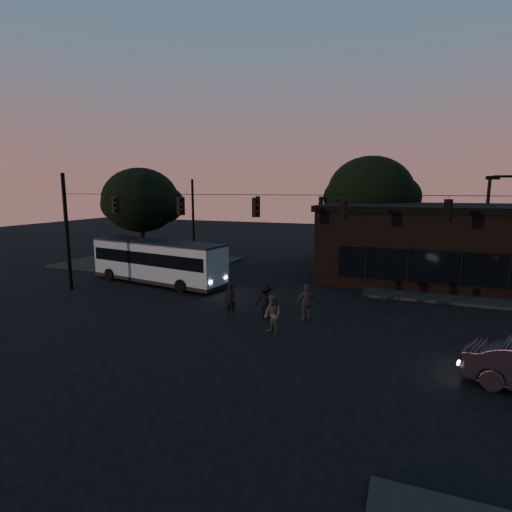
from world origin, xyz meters
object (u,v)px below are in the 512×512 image
(bus, at_px, (158,260))
(pedestrian_d, at_px, (266,301))
(pedestrian_c, at_px, (306,303))
(building, at_px, (431,242))
(pedestrian_b, at_px, (273,315))
(pedestrian_a, at_px, (230,300))

(bus, bearing_deg, pedestrian_d, -15.24)
(pedestrian_c, relative_size, pedestrian_d, 1.06)
(building, height_order, pedestrian_d, building)
(pedestrian_b, bearing_deg, building, 101.15)
(pedestrian_b, bearing_deg, pedestrian_d, 154.00)
(bus, bearing_deg, building, 35.51)
(pedestrian_a, bearing_deg, bus, 138.81)
(bus, distance_m, pedestrian_c, 12.41)
(bus, relative_size, pedestrian_c, 5.81)
(building, bearing_deg, pedestrian_b, -115.13)
(pedestrian_b, relative_size, pedestrian_c, 0.97)
(bus, xyz_separation_m, pedestrian_c, (11.65, -4.23, -0.73))
(bus, relative_size, pedestrian_b, 5.97)
(bus, xyz_separation_m, pedestrian_b, (10.69, -6.61, -0.76))
(pedestrian_d, bearing_deg, building, -116.23)
(building, relative_size, pedestrian_b, 8.51)
(building, xyz_separation_m, pedestrian_d, (-8.10, -12.95, -1.83))
(building, height_order, pedestrian_c, building)
(pedestrian_a, bearing_deg, building, 44.63)
(building, distance_m, pedestrian_a, 16.71)
(building, distance_m, pedestrian_d, 15.39)
(pedestrian_c, bearing_deg, pedestrian_d, -20.68)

